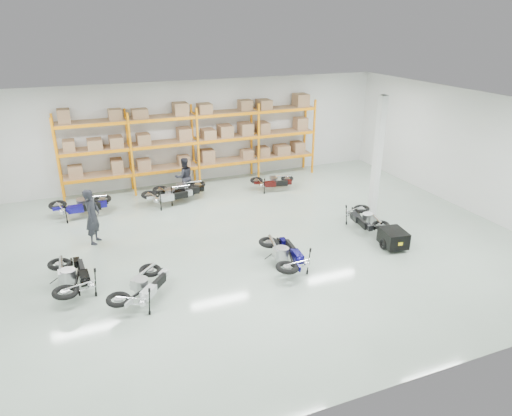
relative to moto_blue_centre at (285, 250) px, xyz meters
name	(u,v)px	position (x,y,z in m)	size (l,w,h in m)	color
room	(248,180)	(-0.48, 1.84, 1.66)	(18.00, 18.00, 18.00)	#A7BAA9
pallet_rack	(195,135)	(-0.48, 8.29, 1.67)	(11.28, 0.98, 3.62)	orange
structural_column	(377,159)	(4.72, 2.34, 1.66)	(0.25, 0.25, 4.50)	white
moto_blue_centre	(285,250)	(0.00, 0.00, 0.00)	(0.86, 1.93, 1.18)	#0A074A
moto_silver_left	(142,282)	(-4.20, -0.18, -0.04)	(0.81, 1.81, 1.11)	#BABDC1
moto_black_far_left	(71,272)	(-5.91, 0.99, 0.00)	(0.86, 1.93, 1.18)	black
moto_touring_right	(365,215)	(3.79, 1.45, -0.05)	(0.79, 1.77, 1.08)	black
trailer	(393,238)	(3.79, -0.15, -0.23)	(0.83, 1.53, 0.63)	black
moto_back_a	(80,202)	(-5.48, 6.35, 0.00)	(0.86, 1.93, 1.18)	navy
moto_back_b	(169,191)	(-2.14, 6.31, -0.03)	(0.82, 1.84, 1.13)	#A7ACB1
moto_back_c	(181,187)	(-1.60, 6.63, -0.01)	(0.85, 1.90, 1.16)	black
moto_back_d	(273,179)	(2.37, 6.31, -0.09)	(0.73, 1.65, 1.01)	#3E0D0C
person_left	(93,216)	(-5.15, 3.88, 0.34)	(0.68, 0.45, 1.87)	#212229
person_back	(184,177)	(-1.33, 7.09, 0.23)	(0.80, 0.62, 1.64)	black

